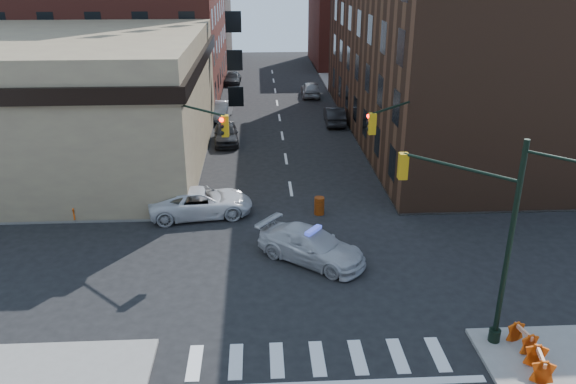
{
  "coord_description": "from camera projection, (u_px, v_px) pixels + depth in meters",
  "views": [
    {
      "loc": [
        -2.0,
        -23.5,
        13.5
      ],
      "look_at": [
        -0.49,
        4.09,
        2.2
      ],
      "focal_mm": 35.0,
      "sensor_mm": 36.0,
      "label": 1
    }
  ],
  "objects": [
    {
      "name": "parked_car_enear",
      "position": [
        334.0,
        115.0,
        50.44
      ],
      "size": [
        1.83,
        4.83,
        1.57
      ],
      "primitive_type": "imported",
      "rotation": [
        0.0,
        0.0,
        3.11
      ],
      "color": "black",
      "rests_on": "ground"
    },
    {
      "name": "barrel_road",
      "position": [
        319.0,
        206.0,
        32.35
      ],
      "size": [
        0.71,
        0.71,
        1.04
      ],
      "primitive_type": "cylinder",
      "rotation": [
        0.0,
        0.0,
        -0.26
      ],
      "color": "red",
      "rests_on": "ground"
    },
    {
      "name": "filler_ne",
      "position": [
        370.0,
        20.0,
        78.97
      ],
      "size": [
        16.0,
        16.0,
        12.0
      ],
      "primitive_type": "cube",
      "color": "maroon",
      "rests_on": "ground"
    },
    {
      "name": "pedestrian_c",
      "position": [
        115.0,
        197.0,
        32.29
      ],
      "size": [
        0.99,
        1.01,
        1.71
      ],
      "primitive_type": "imported",
      "rotation": [
        0.0,
        0.0,
        0.81
      ],
      "color": "#1E242E",
      "rests_on": "sidewalk_nw"
    },
    {
      "name": "parked_car_wfar",
      "position": [
        220.0,
        110.0,
        52.2
      ],
      "size": [
        2.15,
        4.88,
        1.56
      ],
      "primitive_type": "imported",
      "rotation": [
        0.0,
        0.0,
        -0.11
      ],
      "color": "gray",
      "rests_on": "ground"
    },
    {
      "name": "pedestrian_b",
      "position": [
        71.0,
        198.0,
        32.26
      ],
      "size": [
        0.86,
        0.72,
        1.61
      ],
      "primitive_type": "imported",
      "rotation": [
        0.0,
        0.0,
        0.15
      ],
      "color": "black",
      "rests_on": "sidewalk_nw"
    },
    {
      "name": "sidewalk_nw",
      "position": [
        48.0,
        108.0,
        56.01
      ],
      "size": [
        34.0,
        54.5,
        0.15
      ],
      "primitive_type": "cube",
      "color": "gray",
      "rests_on": "ground"
    },
    {
      "name": "barricade_se_b",
      "position": [
        539.0,
        364.0,
        19.46
      ],
      "size": [
        0.82,
        1.28,
        0.89
      ],
      "primitive_type": null,
      "rotation": [
        0.0,
        0.0,
        1.37
      ],
      "color": "#C04509",
      "rests_on": "sidewalk_se"
    },
    {
      "name": "barricade_se_a",
      "position": [
        522.0,
        338.0,
        20.87
      ],
      "size": [
        0.76,
        1.16,
        0.8
      ],
      "primitive_type": null,
      "rotation": [
        0.0,
        0.0,
        1.79
      ],
      "color": "#C45909",
      "rests_on": "sidewalk_se"
    },
    {
      "name": "barrel_bank",
      "position": [
        198.0,
        211.0,
        31.63
      ],
      "size": [
        0.7,
        0.7,
        1.08
      ],
      "primitive_type": "cylinder",
      "rotation": [
        0.0,
        0.0,
        0.17
      ],
      "color": "#E85F0A",
      "rests_on": "ground"
    },
    {
      "name": "ground",
      "position": [
        303.0,
        266.0,
        26.93
      ],
      "size": [
        140.0,
        140.0,
        0.0
      ],
      "primitive_type": "plane",
      "color": "black",
      "rests_on": "ground"
    },
    {
      "name": "sidewalk_ne",
      "position": [
        498.0,
        102.0,
        58.33
      ],
      "size": [
        34.0,
        54.5,
        0.15
      ],
      "primitive_type": "cube",
      "color": "gray",
      "rests_on": "ground"
    },
    {
      "name": "tree_ne_far",
      "position": [
        350.0,
        68.0,
        57.41
      ],
      "size": [
        3.0,
        3.0,
        4.85
      ],
      "color": "black",
      "rests_on": "sidewalk_ne"
    },
    {
      "name": "barricade_nw_b",
      "position": [
        82.0,
        212.0,
        31.5
      ],
      "size": [
        1.19,
        0.75,
        0.83
      ],
      "primitive_type": null,
      "rotation": [
        0.0,
        0.0,
        0.2
      ],
      "color": "#CA6209",
      "rests_on": "sidewalk_nw"
    },
    {
      "name": "parked_car_wdeep",
      "position": [
        233.0,
        78.0,
        67.28
      ],
      "size": [
        2.04,
        4.69,
        1.34
      ],
      "primitive_type": "imported",
      "rotation": [
        0.0,
        0.0,
        -0.03
      ],
      "color": "black",
      "rests_on": "ground"
    },
    {
      "name": "parked_car_wnear",
      "position": [
        226.0,
        133.0,
        45.06
      ],
      "size": [
        2.23,
        4.86,
        1.61
      ],
      "primitive_type": "imported",
      "rotation": [
        0.0,
        0.0,
        0.07
      ],
      "color": "black",
      "rests_on": "ground"
    },
    {
      "name": "commercial_row_ne",
      "position": [
        441.0,
        49.0,
        45.73
      ],
      "size": [
        14.0,
        34.0,
        14.0
      ],
      "primitive_type": "cube",
      "color": "#45291B",
      "rests_on": "ground"
    },
    {
      "name": "bank_building",
      "position": [
        46.0,
        100.0,
        39.62
      ],
      "size": [
        22.0,
        22.0,
        9.0
      ],
      "primitive_type": "cube",
      "color": "#958661",
      "rests_on": "ground"
    },
    {
      "name": "tree_ne_near",
      "position": [
        364.0,
        84.0,
        50.02
      ],
      "size": [
        3.0,
        3.0,
        4.85
      ],
      "color": "black",
      "rests_on": "sidewalk_ne"
    },
    {
      "name": "barricade_nw_a",
      "position": [
        180.0,
        209.0,
        31.64
      ],
      "size": [
        1.35,
        0.83,
        0.95
      ],
      "primitive_type": null,
      "rotation": [
        0.0,
        0.0,
        -0.16
      ],
      "color": "#E25F0A",
      "rests_on": "sidewalk_nw"
    },
    {
      "name": "parked_car_efar",
      "position": [
        311.0,
        89.0,
        60.88
      ],
      "size": [
        1.99,
        4.76,
        1.61
      ],
      "primitive_type": "imported",
      "rotation": [
        0.0,
        0.0,
        3.12
      ],
      "color": "#9A9EA3",
      "rests_on": "ground"
    },
    {
      "name": "signal_pole_se",
      "position": [
        482.0,
        227.0,
        20.39
      ],
      "size": [
        5.4,
        5.27,
        8.0
      ],
      "rotation": [
        0.0,
        0.0,
        2.36
      ],
      "color": "black",
      "rests_on": "sidewalk_se"
    },
    {
      "name": "pedestrian_a",
      "position": [
        147.0,
        196.0,
        32.42
      ],
      "size": [
        0.66,
        0.48,
        1.68
      ],
      "primitive_type": "imported",
      "rotation": [
        0.0,
        0.0,
        -0.14
      ],
      "color": "black",
      "rests_on": "sidewalk_nw"
    },
    {
      "name": "pickup",
      "position": [
        201.0,
        202.0,
        32.09
      ],
      "size": [
        6.2,
        3.55,
        1.63
      ],
      "primitive_type": "imported",
      "rotation": [
        0.0,
        0.0,
        1.72
      ],
      "color": "silver",
      "rests_on": "ground"
    },
    {
      "name": "signal_pole_ne",
      "position": [
        403.0,
        145.0,
        30.53
      ],
      "size": [
        3.67,
        3.58,
        8.0
      ],
      "rotation": [
        0.0,
        0.0,
        -2.36
      ],
      "color": "black",
      "rests_on": "sidewalk_ne"
    },
    {
      "name": "filler_nw",
      "position": [
        158.0,
        4.0,
        80.4
      ],
      "size": [
        20.0,
        18.0,
        16.0
      ],
      "primitive_type": "cube",
      "color": "brown",
      "rests_on": "ground"
    },
    {
      "name": "signal_pole_nw",
      "position": [
        187.0,
        148.0,
        29.93
      ],
      "size": [
        3.58,
        3.67,
        8.0
      ],
      "rotation": [
        0.0,
        0.0,
        -0.79
      ],
      "color": "black",
      "rests_on": "sidewalk_nw"
    },
    {
      "name": "police_car",
      "position": [
        312.0,
        246.0,
        27.17
      ],
      "size": [
        5.75,
        5.18,
        1.61
      ],
      "primitive_type": "imported",
      "rotation": [
        0.0,
        0.0,
        0.91
      ],
      "color": "#B9B8BD",
      "rests_on": "ground"
    }
  ]
}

